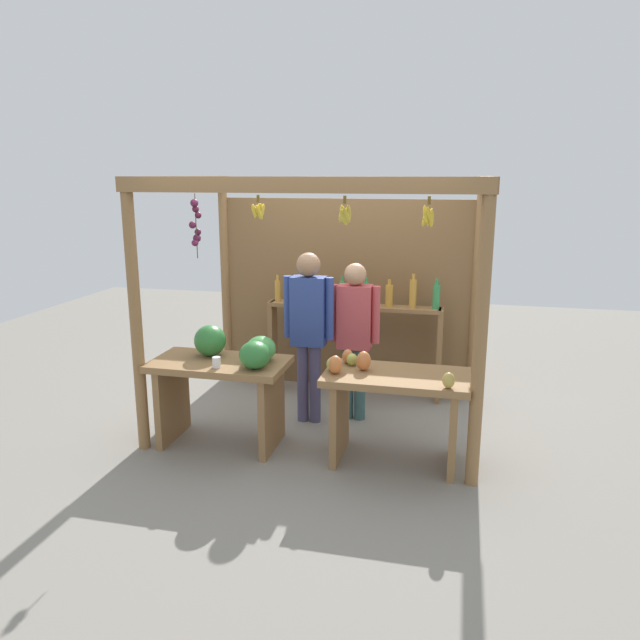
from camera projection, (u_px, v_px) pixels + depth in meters
name	position (u px, v px, depth m)	size (l,w,h in m)	color
ground_plane	(325.00, 419.00, 5.97)	(12.00, 12.00, 0.00)	gray
market_stall	(335.00, 274.00, 6.07)	(2.91, 2.10, 2.32)	olive
fruit_counter_left	(226.00, 372.00, 5.28)	(1.17, 0.64, 1.05)	olive
fruit_counter_right	(393.00, 397.00, 4.96)	(1.18, 0.64, 0.93)	olive
bottle_shelf_unit	(356.00, 323.00, 6.45)	(1.87, 0.22, 1.35)	olive
vendor_man	(309.00, 322.00, 5.69)	(0.48, 0.22, 1.65)	#4D486F
vendor_woman	(355.00, 328.00, 5.77)	(0.48, 0.21, 1.54)	#385E5E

